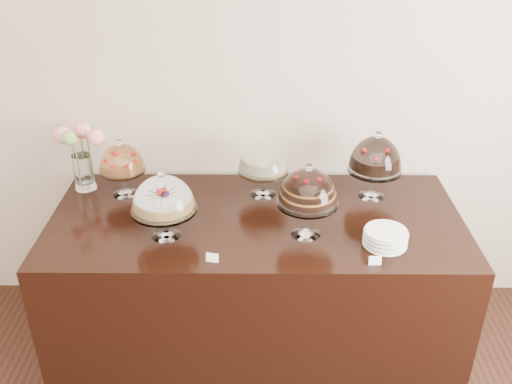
{
  "coord_description": "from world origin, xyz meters",
  "views": [
    {
      "loc": [
        -0.04,
        -0.16,
        2.48
      ],
      "look_at": [
        -0.06,
        2.4,
        1.08
      ],
      "focal_mm": 40.0,
      "sensor_mm": 36.0,
      "label": 1
    }
  ],
  "objects_px": {
    "cake_stand_fruit_tart": "(121,161)",
    "flower_vase": "(80,151)",
    "plate_stack": "(385,238)",
    "display_counter": "(256,284)",
    "cake_stand_cheesecake": "(263,161)",
    "cake_stand_choco_layer": "(308,189)",
    "cake_stand_dark_choco": "(376,157)",
    "cake_stand_sugar_sponge": "(163,197)"
  },
  "relations": [
    {
      "from": "cake_stand_dark_choco",
      "to": "cake_stand_fruit_tart",
      "type": "xyz_separation_m",
      "value": [
        -1.41,
        0.02,
        -0.04
      ]
    },
    {
      "from": "plate_stack",
      "to": "cake_stand_fruit_tart",
      "type": "bearing_deg",
      "value": 159.64
    },
    {
      "from": "plate_stack",
      "to": "flower_vase",
      "type": "bearing_deg",
      "value": 160.14
    },
    {
      "from": "cake_stand_sugar_sponge",
      "to": "plate_stack",
      "type": "bearing_deg",
      "value": -4.16
    },
    {
      "from": "cake_stand_fruit_tart",
      "to": "flower_vase",
      "type": "relative_size",
      "value": 0.84
    },
    {
      "from": "cake_stand_sugar_sponge",
      "to": "cake_stand_dark_choco",
      "type": "bearing_deg",
      "value": 20.61
    },
    {
      "from": "cake_stand_fruit_tart",
      "to": "plate_stack",
      "type": "height_order",
      "value": "cake_stand_fruit_tart"
    },
    {
      "from": "display_counter",
      "to": "cake_stand_dark_choco",
      "type": "height_order",
      "value": "cake_stand_dark_choco"
    },
    {
      "from": "cake_stand_choco_layer",
      "to": "cake_stand_dark_choco",
      "type": "bearing_deg",
      "value": 44.97
    },
    {
      "from": "cake_stand_dark_choco",
      "to": "cake_stand_fruit_tart",
      "type": "distance_m",
      "value": 1.41
    },
    {
      "from": "display_counter",
      "to": "cake_stand_cheesecake",
      "type": "height_order",
      "value": "cake_stand_cheesecake"
    },
    {
      "from": "cake_stand_choco_layer",
      "to": "cake_stand_dark_choco",
      "type": "relative_size",
      "value": 1.01
    },
    {
      "from": "cake_stand_sugar_sponge",
      "to": "cake_stand_dark_choco",
      "type": "xyz_separation_m",
      "value": [
        1.11,
        0.42,
        0.02
      ]
    },
    {
      "from": "plate_stack",
      "to": "display_counter",
      "type": "bearing_deg",
      "value": 157.71
    },
    {
      "from": "cake_stand_sugar_sponge",
      "to": "cake_stand_fruit_tart",
      "type": "distance_m",
      "value": 0.53
    },
    {
      "from": "cake_stand_choco_layer",
      "to": "cake_stand_dark_choco",
      "type": "distance_m",
      "value": 0.57
    },
    {
      "from": "cake_stand_sugar_sponge",
      "to": "cake_stand_fruit_tart",
      "type": "relative_size",
      "value": 1.07
    },
    {
      "from": "display_counter",
      "to": "cake_stand_choco_layer",
      "type": "height_order",
      "value": "cake_stand_choco_layer"
    },
    {
      "from": "cake_stand_cheesecake",
      "to": "cake_stand_sugar_sponge",
      "type": "bearing_deg",
      "value": -138.48
    },
    {
      "from": "display_counter",
      "to": "cake_stand_fruit_tart",
      "type": "height_order",
      "value": "cake_stand_fruit_tart"
    },
    {
      "from": "cake_stand_fruit_tart",
      "to": "flower_vase",
      "type": "bearing_deg",
      "value": 162.98
    },
    {
      "from": "display_counter",
      "to": "cake_stand_cheesecake",
      "type": "distance_m",
      "value": 0.71
    },
    {
      "from": "cake_stand_cheesecake",
      "to": "cake_stand_fruit_tart",
      "type": "xyz_separation_m",
      "value": [
        -0.79,
        0.0,
        -0.0
      ]
    },
    {
      "from": "cake_stand_sugar_sponge",
      "to": "cake_stand_dark_choco",
      "type": "height_order",
      "value": "cake_stand_dark_choco"
    },
    {
      "from": "cake_stand_sugar_sponge",
      "to": "plate_stack",
      "type": "distance_m",
      "value": 1.11
    },
    {
      "from": "display_counter",
      "to": "flower_vase",
      "type": "height_order",
      "value": "flower_vase"
    },
    {
      "from": "cake_stand_cheesecake",
      "to": "flower_vase",
      "type": "xyz_separation_m",
      "value": [
        -1.04,
        0.08,
        0.02
      ]
    },
    {
      "from": "cake_stand_choco_layer",
      "to": "plate_stack",
      "type": "distance_m",
      "value": 0.45
    },
    {
      "from": "flower_vase",
      "to": "cake_stand_fruit_tart",
      "type": "bearing_deg",
      "value": -17.02
    },
    {
      "from": "cake_stand_sugar_sponge",
      "to": "flower_vase",
      "type": "bearing_deg",
      "value": 136.9
    },
    {
      "from": "cake_stand_dark_choco",
      "to": "cake_stand_choco_layer",
      "type": "bearing_deg",
      "value": -135.03
    },
    {
      "from": "display_counter",
      "to": "flower_vase",
      "type": "xyz_separation_m",
      "value": [
        -1.0,
        0.33,
        0.68
      ]
    },
    {
      "from": "cake_stand_sugar_sponge",
      "to": "cake_stand_cheesecake",
      "type": "bearing_deg",
      "value": 41.52
    },
    {
      "from": "cake_stand_cheesecake",
      "to": "plate_stack",
      "type": "bearing_deg",
      "value": -40.72
    },
    {
      "from": "cake_stand_sugar_sponge",
      "to": "plate_stack",
      "type": "xyz_separation_m",
      "value": [
        1.09,
        -0.08,
        -0.18
      ]
    },
    {
      "from": "cake_stand_choco_layer",
      "to": "cake_stand_dark_choco",
      "type": "xyz_separation_m",
      "value": [
        0.4,
        0.4,
        -0.01
      ]
    },
    {
      "from": "cake_stand_choco_layer",
      "to": "flower_vase",
      "type": "height_order",
      "value": "flower_vase"
    },
    {
      "from": "cake_stand_dark_choco",
      "to": "plate_stack",
      "type": "distance_m",
      "value": 0.54
    },
    {
      "from": "display_counter",
      "to": "cake_stand_choco_layer",
      "type": "relative_size",
      "value": 5.51
    },
    {
      "from": "display_counter",
      "to": "plate_stack",
      "type": "height_order",
      "value": "plate_stack"
    },
    {
      "from": "cake_stand_sugar_sponge",
      "to": "plate_stack",
      "type": "relative_size",
      "value": 1.72
    },
    {
      "from": "cake_stand_dark_choco",
      "to": "flower_vase",
      "type": "bearing_deg",
      "value": 176.72
    }
  ]
}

